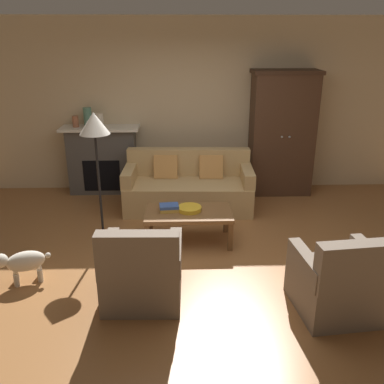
# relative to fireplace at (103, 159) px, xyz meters

# --- Properties ---
(ground_plane) EXTENTS (9.60, 9.60, 0.00)m
(ground_plane) POSITION_rel_fireplace_xyz_m (1.55, -2.30, -0.57)
(ground_plane) COLOR #9E6638
(back_wall) EXTENTS (7.20, 0.10, 2.80)m
(back_wall) POSITION_rel_fireplace_xyz_m (1.55, 0.25, 0.83)
(back_wall) COLOR beige
(back_wall) RESTS_ON ground
(fireplace) EXTENTS (1.26, 0.48, 1.12)m
(fireplace) POSITION_rel_fireplace_xyz_m (0.00, 0.00, 0.00)
(fireplace) COLOR #4C4947
(fireplace) RESTS_ON ground
(armoire) EXTENTS (1.06, 0.57, 2.01)m
(armoire) POSITION_rel_fireplace_xyz_m (2.95, -0.08, 0.44)
(armoire) COLOR #472D1E
(armoire) RESTS_ON ground
(couch) EXTENTS (1.95, 0.92, 0.86)m
(couch) POSITION_rel_fireplace_xyz_m (1.41, -0.73, -0.25)
(couch) COLOR tan
(couch) RESTS_ON ground
(coffee_table) EXTENTS (1.10, 0.60, 0.42)m
(coffee_table) POSITION_rel_fireplace_xyz_m (1.39, -1.87, -0.20)
(coffee_table) COLOR brown
(coffee_table) RESTS_ON ground
(fruit_bowl) EXTENTS (0.31, 0.31, 0.05)m
(fruit_bowl) POSITION_rel_fireplace_xyz_m (1.40, -1.84, -0.12)
(fruit_bowl) COLOR gold
(fruit_bowl) RESTS_ON coffee_table
(book_stack) EXTENTS (0.26, 0.19, 0.09)m
(book_stack) POSITION_rel_fireplace_xyz_m (1.14, -1.84, -0.11)
(book_stack) COLOR gold
(book_stack) RESTS_ON coffee_table
(mantel_vase_terracotta) EXTENTS (0.10, 0.10, 0.18)m
(mantel_vase_terracotta) POSITION_rel_fireplace_xyz_m (-0.38, -0.02, 0.64)
(mantel_vase_terracotta) COLOR #A86042
(mantel_vase_terracotta) RESTS_ON fireplace
(mantel_vase_jade) EXTENTS (0.13, 0.13, 0.31)m
(mantel_vase_jade) POSITION_rel_fireplace_xyz_m (-0.18, -0.02, 0.71)
(mantel_vase_jade) COLOR slate
(mantel_vase_jade) RESTS_ON fireplace
(mantel_vase_cream) EXTENTS (0.14, 0.14, 0.22)m
(mantel_vase_cream) POSITION_rel_fireplace_xyz_m (0.00, -0.02, 0.66)
(mantel_vase_cream) COLOR beige
(mantel_vase_cream) RESTS_ON fireplace
(armchair_near_left) EXTENTS (0.80, 0.79, 0.88)m
(armchair_near_left) POSITION_rel_fireplace_xyz_m (0.90, -3.13, -0.25)
(armchair_near_left) COLOR #756656
(armchair_near_left) RESTS_ON ground
(armchair_near_right) EXTENTS (0.85, 0.85, 0.88)m
(armchair_near_right) POSITION_rel_fireplace_xyz_m (2.79, -3.38, -0.25)
(armchair_near_right) COLOR #756656
(armchair_near_right) RESTS_ON ground
(floor_lamp) EXTENTS (0.36, 0.36, 1.69)m
(floor_lamp) POSITION_rel_fireplace_xyz_m (0.29, -1.87, 0.89)
(floor_lamp) COLOR black
(floor_lamp) RESTS_ON ground
(dog) EXTENTS (0.54, 0.33, 0.39)m
(dog) POSITION_rel_fireplace_xyz_m (-0.42, -2.77, -0.32)
(dog) COLOR beige
(dog) RESTS_ON ground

